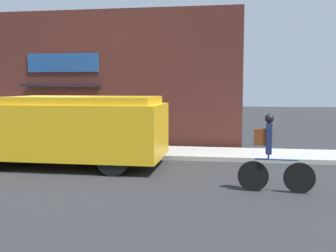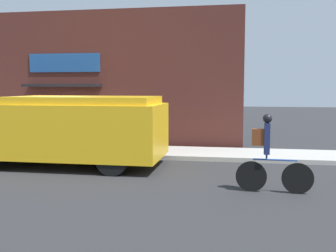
{
  "view_description": "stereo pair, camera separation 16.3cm",
  "coord_description": "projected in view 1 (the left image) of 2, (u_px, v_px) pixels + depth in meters",
  "views": [
    {
      "loc": [
        5.59,
        -12.01,
        2.29
      ],
      "look_at": [
        3.72,
        -0.2,
        1.1
      ],
      "focal_mm": 42.0,
      "sensor_mm": 36.0,
      "label": 1
    },
    {
      "loc": [
        5.76,
        -11.99,
        2.29
      ],
      "look_at": [
        3.72,
        -0.2,
        1.1
      ],
      "focal_mm": 42.0,
      "sensor_mm": 36.0,
      "label": 2
    }
  ],
  "objects": [
    {
      "name": "ground_plane",
      "position": [
        57.0,
        157.0,
        12.91
      ],
      "size": [
        70.0,
        70.0,
        0.0
      ],
      "primitive_type": "plane",
      "color": "#2B2B2D"
    },
    {
      "name": "sidewalk",
      "position": [
        70.0,
        150.0,
        13.9
      ],
      "size": [
        28.0,
        2.04,
        0.14
      ],
      "color": "#ADAAA3",
      "rests_on": "ground_plane"
    },
    {
      "name": "storefront",
      "position": [
        83.0,
        79.0,
        15.04
      ],
      "size": [
        12.06,
        0.78,
        5.18
      ],
      "color": "#4C231E",
      "rests_on": "ground_plane"
    },
    {
      "name": "school_bus",
      "position": [
        73.0,
        129.0,
        11.31
      ],
      "size": [
        5.82,
        2.8,
        2.02
      ],
      "rotation": [
        0.0,
        0.0,
        -0.0
      ],
      "color": "yellow",
      "rests_on": "ground_plane"
    },
    {
      "name": "cyclist",
      "position": [
        271.0,
        155.0,
        8.52
      ],
      "size": [
        1.65,
        0.2,
        1.72
      ],
      "rotation": [
        0.0,
        0.0,
        -0.03
      ],
      "color": "black",
      "rests_on": "ground_plane"
    },
    {
      "name": "trash_bin",
      "position": [
        160.0,
        136.0,
        13.24
      ],
      "size": [
        0.46,
        0.46,
        0.98
      ],
      "color": "#38383D",
      "rests_on": "sidewalk"
    }
  ]
}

